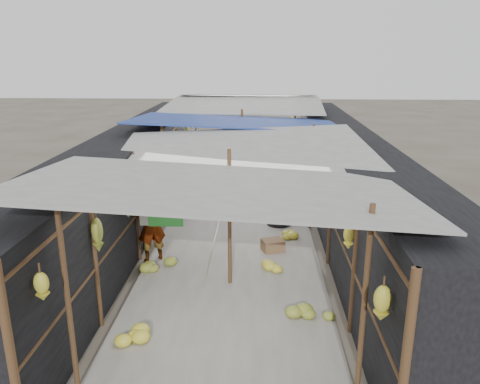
# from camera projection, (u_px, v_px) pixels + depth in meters

# --- Properties ---
(aisle_slab) EXTENTS (3.60, 16.00, 0.02)m
(aisle_slab) POSITION_uv_depth(u_px,v_px,m) (238.00, 220.00, 12.25)
(aisle_slab) COLOR #9E998E
(aisle_slab) RESTS_ON ground
(stall_left) EXTENTS (1.40, 15.00, 2.30)m
(stall_left) POSITION_uv_depth(u_px,v_px,m) (134.00, 177.00, 12.03)
(stall_left) COLOR black
(stall_left) RESTS_ON ground
(stall_right) EXTENTS (1.40, 15.00, 2.30)m
(stall_right) POSITION_uv_depth(u_px,v_px,m) (345.00, 179.00, 11.81)
(stall_right) COLOR black
(stall_right) RESTS_ON ground
(crate_near) EXTENTS (0.55, 0.49, 0.27)m
(crate_near) POSITION_uv_depth(u_px,v_px,m) (273.00, 246.00, 10.30)
(crate_near) COLOR #886445
(crate_near) RESTS_ON ground
(crate_mid) EXTENTS (0.53, 0.46, 0.28)m
(crate_mid) POSITION_uv_depth(u_px,v_px,m) (299.00, 214.00, 12.31)
(crate_mid) COLOR #886445
(crate_mid) RESTS_ON ground
(crate_back) EXTENTS (0.47, 0.43, 0.25)m
(crate_back) POSITION_uv_depth(u_px,v_px,m) (192.00, 209.00, 12.78)
(crate_back) COLOR #886445
(crate_back) RESTS_ON ground
(black_basin) EXTENTS (0.61, 0.61, 0.18)m
(black_basin) POSITION_uv_depth(u_px,v_px,m) (279.00, 222.00, 11.89)
(black_basin) COLOR black
(black_basin) RESTS_ON ground
(vendor_elderly) EXTENTS (0.69, 0.61, 1.60)m
(vendor_elderly) POSITION_uv_depth(u_px,v_px,m) (151.00, 225.00, 9.66)
(vendor_elderly) COLOR white
(vendor_elderly) RESTS_ON ground
(shopper_blue) EXTENTS (0.86, 0.82, 1.41)m
(shopper_blue) POSITION_uv_depth(u_px,v_px,m) (217.00, 168.00, 14.84)
(shopper_blue) COLOR navy
(shopper_blue) RESTS_ON ground
(vendor_seated) EXTENTS (0.41, 0.61, 0.88)m
(vendor_seated) POSITION_uv_depth(u_px,v_px,m) (277.00, 169.00, 15.83)
(vendor_seated) COLOR #4A4440
(vendor_seated) RESTS_ON ground
(market_canopy) EXTENTS (5.62, 15.20, 2.77)m
(market_canopy) POSITION_uv_depth(u_px,v_px,m) (240.00, 127.00, 11.89)
(market_canopy) COLOR brown
(market_canopy) RESTS_ON ground
(hanging_bananas) EXTENTS (3.95, 14.01, 0.75)m
(hanging_bananas) POSITION_uv_depth(u_px,v_px,m) (240.00, 161.00, 11.52)
(hanging_bananas) COLOR gold
(hanging_bananas) RESTS_ON ground
(floor_bananas) EXTENTS (3.77, 10.90, 0.35)m
(floor_bananas) POSITION_uv_depth(u_px,v_px,m) (247.00, 224.00, 11.54)
(floor_bananas) COLOR gold
(floor_bananas) RESTS_ON ground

